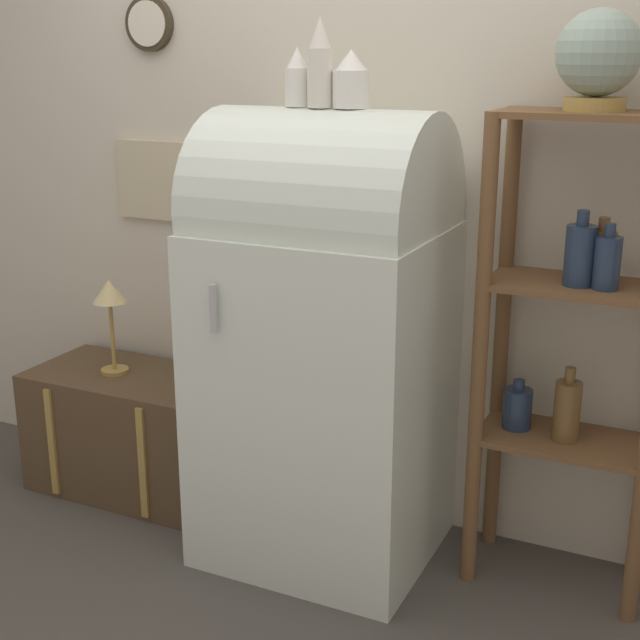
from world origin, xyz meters
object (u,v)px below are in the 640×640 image
object	(u,v)px
suitcase_trunk	(132,431)
desk_lamp	(110,301)
refrigerator	(324,335)
vase_left	(297,79)
vase_right	(351,81)
globe	(599,57)
vase_center	(320,66)

from	to	relation	value
suitcase_trunk	desk_lamp	size ratio (longest dim) A/B	2.08
refrigerator	vase_left	world-z (taller)	vase_left
vase_right	vase_left	bearing A→B (deg)	-179.22
vase_left	vase_right	size ratio (longest dim) A/B	1.04
refrigerator	desk_lamp	world-z (taller)	refrigerator
globe	vase_right	xyz separation A→B (m)	(-0.71, -0.14, -0.07)
globe	desk_lamp	distance (m)	1.99
vase_right	suitcase_trunk	bearing A→B (deg)	176.16
suitcase_trunk	vase_left	bearing A→B (deg)	-4.90
suitcase_trunk	vase_right	world-z (taller)	vase_right
refrigerator	vase_right	bearing A→B (deg)	6.19
suitcase_trunk	globe	size ratio (longest dim) A/B	2.76
vase_left	desk_lamp	bearing A→B (deg)	176.12
refrigerator	globe	distance (m)	1.22
refrigerator	vase_right	size ratio (longest dim) A/B	8.86
desk_lamp	refrigerator	bearing A→B (deg)	-3.89
suitcase_trunk	vase_center	distance (m)	1.70
globe	desk_lamp	bearing A→B (deg)	-177.19
refrigerator	vase_left	bearing A→B (deg)	175.98
refrigerator	vase_left	distance (m)	0.84
suitcase_trunk	vase_right	bearing A→B (deg)	-3.84
suitcase_trunk	globe	world-z (taller)	globe
suitcase_trunk	vase_center	size ratio (longest dim) A/B	2.90
globe	desk_lamp	size ratio (longest dim) A/B	0.75
vase_right	globe	bearing A→B (deg)	11.25
globe	vase_left	size ratio (longest dim) A/B	1.57
vase_left	vase_center	bearing A→B (deg)	-11.45
globe	vase_left	xyz separation A→B (m)	(-0.90, -0.14, -0.07)
refrigerator	suitcase_trunk	world-z (taller)	refrigerator
suitcase_trunk	vase_right	size ratio (longest dim) A/B	4.52
refrigerator	globe	world-z (taller)	globe
vase_left	vase_center	size ratio (longest dim) A/B	0.67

